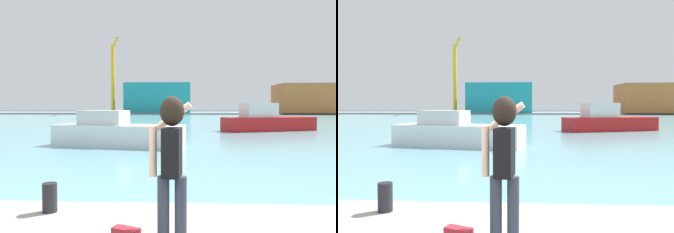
% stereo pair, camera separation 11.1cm
% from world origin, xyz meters
% --- Properties ---
extents(ground_plane, '(220.00, 220.00, 0.00)m').
position_xyz_m(ground_plane, '(0.00, 50.00, 0.00)').
color(ground_plane, '#334751').
extents(harbor_water, '(140.00, 100.00, 0.02)m').
position_xyz_m(harbor_water, '(0.00, 52.00, 0.01)').
color(harbor_water, '#6BA8B2').
rests_on(harbor_water, ground_plane).
extents(far_shore_dock, '(140.00, 20.00, 0.40)m').
position_xyz_m(far_shore_dock, '(0.00, 92.00, 0.20)').
color(far_shore_dock, gray).
rests_on(far_shore_dock, ground_plane).
extents(person_photographer, '(0.53, 0.56, 1.74)m').
position_xyz_m(person_photographer, '(0.27, 0.25, 1.73)').
color(person_photographer, '#2D3342').
rests_on(person_photographer, quay_promenade).
extents(harbor_bollard, '(0.22, 0.22, 0.45)m').
position_xyz_m(harbor_bollard, '(-1.64, 1.42, 0.88)').
color(harbor_bollard, black).
rests_on(harbor_bollard, quay_promenade).
extents(boat_moored, '(7.60, 3.65, 2.00)m').
position_xyz_m(boat_moored, '(-3.47, 15.21, 0.77)').
color(boat_moored, white).
rests_on(boat_moored, harbor_water).
extents(boat_moored_2, '(8.84, 5.21, 2.52)m').
position_xyz_m(boat_moored_2, '(7.77, 27.10, 0.91)').
color(boat_moored_2, '#B21919').
rests_on(boat_moored_2, harbor_water).
extents(warehouse_left, '(17.35, 9.98, 7.92)m').
position_xyz_m(warehouse_left, '(-7.02, 87.55, 4.36)').
color(warehouse_left, teal).
rests_on(warehouse_left, far_shore_dock).
extents(warehouse_right, '(16.98, 12.12, 7.56)m').
position_xyz_m(warehouse_right, '(33.19, 87.20, 4.18)').
color(warehouse_right, '#B26633').
rests_on(warehouse_right, far_shore_dock).
extents(port_crane, '(4.58, 12.84, 18.31)m').
position_xyz_m(port_crane, '(-18.60, 84.42, 11.69)').
color(port_crane, yellow).
rests_on(port_crane, far_shore_dock).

